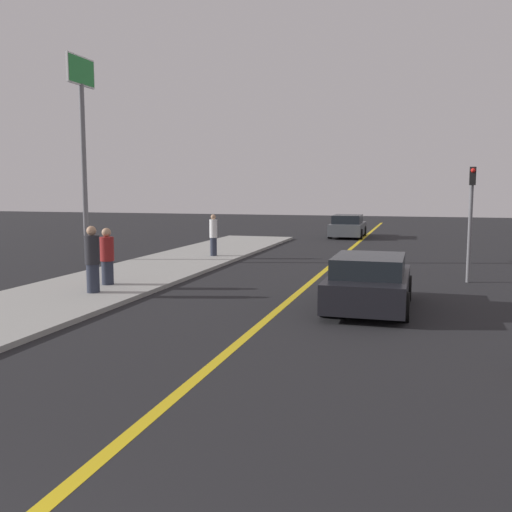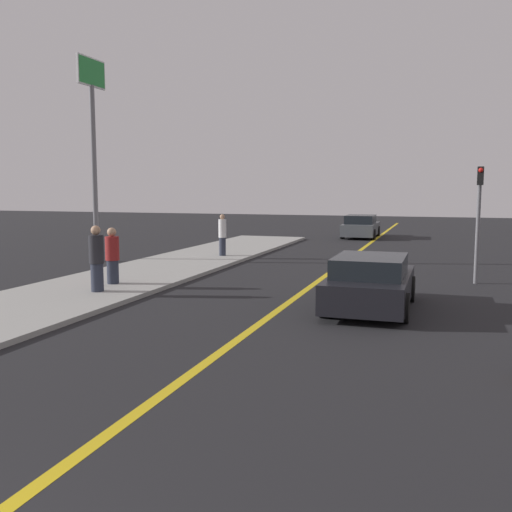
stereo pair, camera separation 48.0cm
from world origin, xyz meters
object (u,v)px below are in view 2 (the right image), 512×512
pedestrian_near_curb (97,259)px  pedestrian_far_standing (222,235)px  roadside_sign (93,117)px  car_ahead_center (361,227)px  traffic_light (479,212)px  pedestrian_mid_group (112,256)px  car_near_right_lane (370,283)px

pedestrian_near_curb → pedestrian_far_standing: 8.86m
roadside_sign → car_ahead_center: bearing=60.0°
pedestrian_near_curb → pedestrian_far_standing: bearing=89.0°
car_ahead_center → traffic_light: size_ratio=1.21×
traffic_light → roadside_sign: bearing=175.9°
pedestrian_mid_group → roadside_sign: roadside_sign is taller
car_ahead_center → pedestrian_near_curb: bearing=-102.2°
pedestrian_far_standing → roadside_sign: 6.91m
car_near_right_lane → traffic_light: traffic_light is taller
car_ahead_center → pedestrian_mid_group: 20.26m
traffic_light → car_near_right_lane: bearing=-118.8°
car_near_right_lane → car_ahead_center: 20.68m
car_near_right_lane → pedestrian_mid_group: bearing=174.5°
car_near_right_lane → pedestrian_far_standing: (-7.12, 8.31, 0.35)m
pedestrian_far_standing → roadside_sign: size_ratio=0.22×
car_ahead_center → roadside_sign: roadside_sign is taller
pedestrian_near_curb → roadside_sign: size_ratio=0.23×
pedestrian_near_curb → roadside_sign: roadside_sign is taller
car_ahead_center → pedestrian_far_standing: size_ratio=2.49×
car_near_right_lane → pedestrian_far_standing: size_ratio=2.33×
pedestrian_near_curb → car_ahead_center: bearing=78.7°
pedestrian_near_curb → pedestrian_mid_group: size_ratio=1.09×
car_ahead_center → roadside_sign: (-8.47, -14.66, 5.03)m
pedestrian_far_standing → pedestrian_mid_group: bearing=-93.5°
pedestrian_near_curb → pedestrian_mid_group: bearing=103.6°
pedestrian_mid_group → roadside_sign: bearing=127.8°
car_ahead_center → roadside_sign: size_ratio=0.54×
car_ahead_center → pedestrian_near_curb: 21.42m
car_ahead_center → pedestrian_far_standing: (-4.06, -12.15, 0.35)m
pedestrian_near_curb → traffic_light: size_ratio=0.50×
car_near_right_lane → car_ahead_center: size_ratio=0.93×
car_near_right_lane → pedestrian_near_curb: bearing=-175.8°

